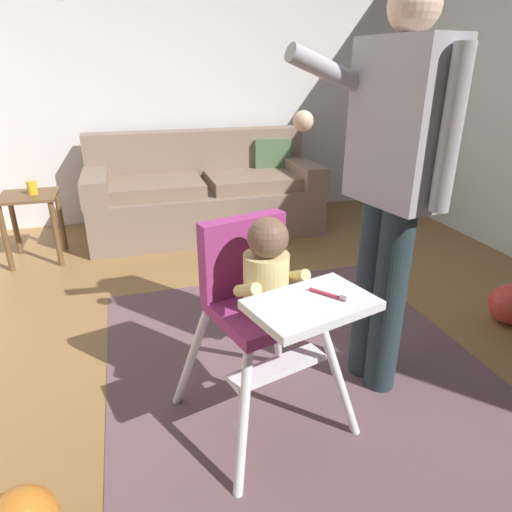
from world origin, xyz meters
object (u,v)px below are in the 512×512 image
at_px(side_table, 31,213).
at_px(couch, 205,194).
at_px(adult_standing, 392,184).
at_px(high_chair, 264,289).
at_px(sippy_cup, 32,188).
at_px(toy_ball_second, 510,304).

bearing_deg(side_table, couch, 13.71).
bearing_deg(adult_standing, high_chair, 0.13).
xyz_separation_m(adult_standing, side_table, (-1.74, 2.02, -0.58)).
bearing_deg(high_chair, adult_standing, 85.60).
xyz_separation_m(adult_standing, sippy_cup, (-1.70, 2.02, -0.39)).
height_order(couch, sippy_cup, couch).
relative_size(toy_ball_second, sippy_cup, 2.38).
xyz_separation_m(high_chair, adult_standing, (0.58, 0.11, 0.34)).
bearing_deg(couch, toy_ball_second, 33.56).
xyz_separation_m(high_chair, side_table, (-1.17, 2.13, -0.24)).
xyz_separation_m(couch, adult_standing, (0.37, -2.35, 0.63)).
distance_m(couch, sippy_cup, 1.40).
bearing_deg(high_chair, side_table, -166.66).
height_order(high_chair, toy_ball_second, high_chair).
relative_size(high_chair, toy_ball_second, 3.85).
distance_m(high_chair, sippy_cup, 2.41).
bearing_deg(adult_standing, side_table, -60.04).
xyz_separation_m(couch, sippy_cup, (-1.34, -0.34, 0.24)).
xyz_separation_m(adult_standing, toy_ball_second, (1.04, 0.23, -0.84)).
height_order(toy_ball_second, side_table, side_table).
height_order(high_chair, sippy_cup, high_chair).
bearing_deg(high_chair, sippy_cup, -167.46).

